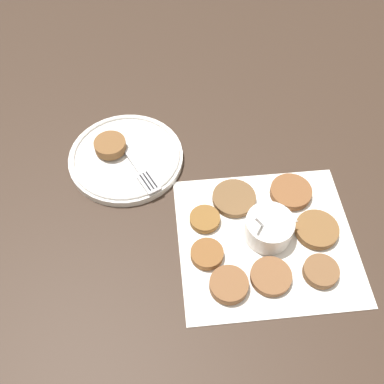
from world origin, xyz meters
name	(u,v)px	position (x,y,z in m)	size (l,w,h in m)	color
ground_plane	(273,228)	(0.00, 0.00, 0.00)	(4.00, 4.00, 0.00)	#38281E
napkin	(266,240)	(-0.02, -0.03, 0.00)	(0.33, 0.30, 0.00)	white
sauce_bowl	(269,229)	(-0.01, -0.02, 0.03)	(0.10, 0.09, 0.09)	white
fritter_0	(234,198)	(-0.06, 0.07, 0.01)	(0.09, 0.09, 0.01)	brown
fritter_1	(321,271)	(0.06, -0.10, 0.01)	(0.06, 0.06, 0.02)	brown
fritter_2	(317,230)	(0.08, -0.02, 0.01)	(0.08, 0.08, 0.02)	brown
fritter_3	(207,254)	(-0.13, -0.05, 0.01)	(0.06, 0.06, 0.02)	brown
fritter_4	(271,276)	(-0.03, -0.10, 0.01)	(0.07, 0.07, 0.01)	brown
fritter_5	(291,192)	(0.05, 0.07, 0.01)	(0.08, 0.08, 0.01)	brown
fritter_6	(205,219)	(-0.13, 0.03, 0.01)	(0.06, 0.06, 0.01)	brown
fritter_7	(229,285)	(-0.10, -0.11, 0.01)	(0.07, 0.07, 0.02)	brown
serving_plate	(126,157)	(-0.27, 0.19, 0.01)	(0.24, 0.24, 0.02)	white
fritter_on_plate	(110,145)	(-0.30, 0.21, 0.03)	(0.07, 0.07, 0.02)	brown
fork	(141,172)	(-0.24, 0.14, 0.02)	(0.08, 0.14, 0.00)	silver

